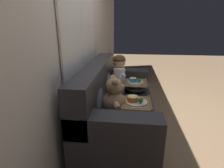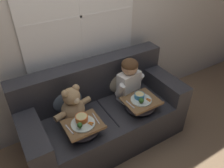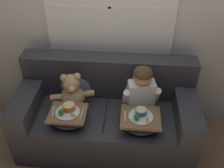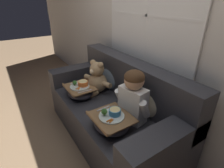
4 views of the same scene
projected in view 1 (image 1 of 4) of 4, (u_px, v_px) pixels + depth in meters
name	position (u px, v px, depth m)	size (l,w,h in m)	color
ground_plane	(120.00, 131.00, 2.47)	(14.00, 14.00, 0.00)	#8E7051
wall_back_with_window	(78.00, 35.00, 2.11)	(8.00, 0.08, 2.60)	beige
couch	(116.00, 108.00, 2.37)	(1.87, 0.85, 0.96)	#2D2D33
throw_pillow_behind_child	(106.00, 78.00, 2.63)	(0.39, 0.19, 0.40)	#C1B293
throw_pillow_behind_teddy	(97.00, 96.00, 1.95)	(0.38, 0.18, 0.40)	slate
child_figure	(119.00, 71.00, 2.57)	(0.40, 0.21, 0.54)	white
teddy_bear	(114.00, 98.00, 1.93)	(0.45, 0.33, 0.42)	tan
lap_tray_child	(135.00, 86.00, 2.61)	(0.38, 0.34, 0.21)	#2D2D38
lap_tray_teddy	(136.00, 107.00, 1.94)	(0.37, 0.32, 0.21)	#2D2D38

